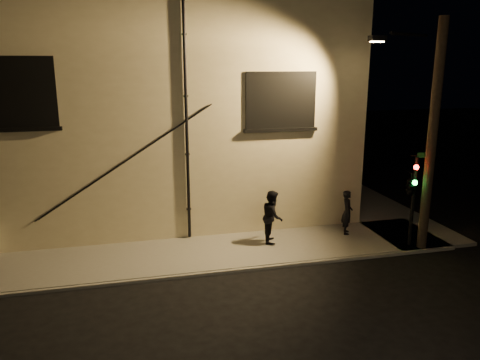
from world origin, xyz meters
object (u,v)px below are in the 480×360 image
object	(u,v)px
pedestrian_a	(347,212)
streetlamp_pole	(429,134)
pedestrian_b	(273,216)
traffic_signal	(411,185)

from	to	relation	value
pedestrian_a	streetlamp_pole	world-z (taller)	streetlamp_pole
pedestrian_b	traffic_signal	size ratio (longest dim) A/B	0.57
traffic_signal	pedestrian_a	bearing A→B (deg)	130.23
traffic_signal	streetlamp_pole	world-z (taller)	streetlamp_pole
pedestrian_b	streetlamp_pole	world-z (taller)	streetlamp_pole
traffic_signal	pedestrian_b	bearing A→B (deg)	160.41
pedestrian_a	traffic_signal	size ratio (longest dim) A/B	0.50
pedestrian_a	traffic_signal	world-z (taller)	traffic_signal
pedestrian_b	streetlamp_pole	bearing A→B (deg)	-92.36
pedestrian_a	streetlamp_pole	size ratio (longest dim) A/B	0.21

